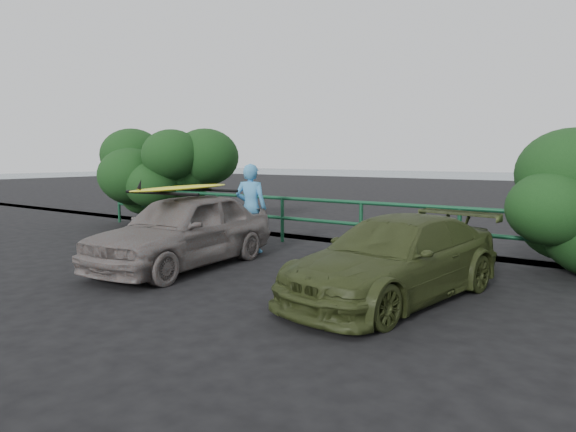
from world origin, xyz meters
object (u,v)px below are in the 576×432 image
sedan (183,230)px  olive_vehicle (395,258)px  guardrail (320,222)px  surfboard (182,188)px  man (251,208)px

sedan → olive_vehicle: (3.88, 0.25, -0.10)m
sedan → olive_vehicle: 3.89m
guardrail → surfboard: surfboard is taller
man → sedan: bearing=68.8°
olive_vehicle → man: (-3.81, 1.51, 0.34)m
guardrail → olive_vehicle: 4.21m
surfboard → man: bearing=81.4°
surfboard → sedan: bearing=0.0°
olive_vehicle → sedan: bearing=-166.9°
guardrail → surfboard: 3.38m
man → olive_vehicle: bearing=139.5°
guardrail → man: bearing=-118.7°
guardrail → man: 1.63m
sedan → man: man is taller
guardrail → sedan: bearing=-104.8°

